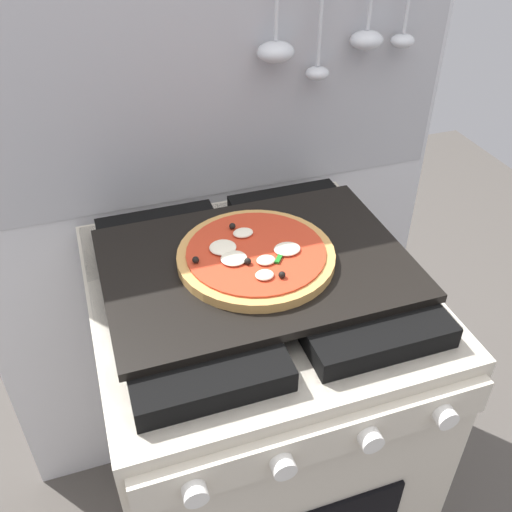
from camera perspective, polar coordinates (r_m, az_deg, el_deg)
kitchen_backsplash at (r=1.36m, az=-4.41°, el=3.46°), size 1.10×0.09×1.55m
stove at (r=1.35m, az=0.02°, el=-16.33°), size 0.60×0.64×0.90m
baking_tray at (r=1.02m, az=0.00°, el=-0.80°), size 0.54×0.38×0.02m
pizza_left at (r=1.01m, az=-0.16°, el=-0.13°), size 0.28×0.28×0.03m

